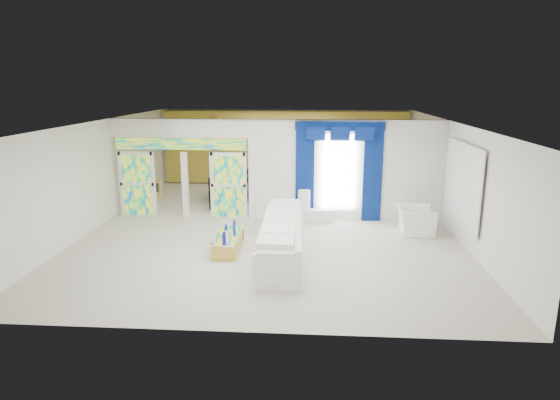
# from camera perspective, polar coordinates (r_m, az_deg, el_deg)

# --- Properties ---
(floor) EXTENTS (12.00, 12.00, 0.00)m
(floor) POSITION_cam_1_polar(r_m,az_deg,el_deg) (13.82, -0.91, -3.23)
(floor) COLOR #B7AF9E
(floor) RESTS_ON ground
(dividing_wall) EXTENTS (5.70, 0.18, 3.00)m
(dividing_wall) POSITION_cam_1_polar(r_m,az_deg,el_deg) (14.43, 7.96, 3.50)
(dividing_wall) COLOR white
(dividing_wall) RESTS_ON ground
(dividing_header) EXTENTS (4.30, 0.18, 0.55)m
(dividing_header) POSITION_cam_1_polar(r_m,az_deg,el_deg) (14.77, -11.82, 8.38)
(dividing_header) COLOR white
(dividing_header) RESTS_ON dividing_wall
(stained_panel_left) EXTENTS (0.95, 0.04, 2.00)m
(stained_panel_left) POSITION_cam_1_polar(r_m,az_deg,el_deg) (15.46, -16.61, 1.85)
(stained_panel_left) COLOR #994C3F
(stained_panel_left) RESTS_ON ground
(stained_panel_right) EXTENTS (0.95, 0.04, 2.00)m
(stained_panel_right) POSITION_cam_1_polar(r_m,az_deg,el_deg) (14.71, -6.14, 1.77)
(stained_panel_right) COLOR #994C3F
(stained_panel_right) RESTS_ON ground
(stained_transom) EXTENTS (4.00, 0.05, 0.35)m
(stained_transom) POSITION_cam_1_polar(r_m,az_deg,el_deg) (14.82, -11.73, 6.55)
(stained_transom) COLOR #994C3F
(stained_transom) RESTS_ON dividing_header
(window_pane) EXTENTS (1.00, 0.02, 2.30)m
(window_pane) POSITION_cam_1_polar(r_m,az_deg,el_deg) (14.32, 6.98, 3.26)
(window_pane) COLOR white
(window_pane) RESTS_ON dividing_wall
(blue_drape_left) EXTENTS (0.55, 0.10, 2.80)m
(blue_drape_left) POSITION_cam_1_polar(r_m,az_deg,el_deg) (14.28, 2.97, 3.11)
(blue_drape_left) COLOR #040F4C
(blue_drape_left) RESTS_ON ground
(blue_drape_right) EXTENTS (0.55, 0.10, 2.80)m
(blue_drape_right) POSITION_cam_1_polar(r_m,az_deg,el_deg) (14.39, 10.97, 2.95)
(blue_drape_right) COLOR #040F4C
(blue_drape_right) RESTS_ON ground
(blue_pelmet) EXTENTS (2.60, 0.12, 0.25)m
(blue_pelmet) POSITION_cam_1_polar(r_m,az_deg,el_deg) (14.11, 7.15, 8.71)
(blue_pelmet) COLOR #040F4C
(blue_pelmet) RESTS_ON dividing_wall
(wall_mirror) EXTENTS (0.04, 2.70, 1.90)m
(wall_mirror) POSITION_cam_1_polar(r_m,az_deg,el_deg) (12.99, 20.95, 1.81)
(wall_mirror) COLOR white
(wall_mirror) RESTS_ON ground
(gold_curtains) EXTENTS (9.70, 0.12, 2.90)m
(gold_curtains) POSITION_cam_1_polar(r_m,az_deg,el_deg) (19.27, 0.55, 6.20)
(gold_curtains) COLOR #AE7829
(gold_curtains) RESTS_ON ground
(white_sofa) EXTENTS (1.05, 4.26, 0.81)m
(white_sofa) POSITION_cam_1_polar(r_m,az_deg,el_deg) (11.51, 0.23, -4.66)
(white_sofa) COLOR white
(white_sofa) RESTS_ON ground
(coffee_table) EXTENTS (0.62, 1.69, 0.37)m
(coffee_table) POSITION_cam_1_polar(r_m,az_deg,el_deg) (12.01, -6.15, -5.02)
(coffee_table) COLOR #B59638
(coffee_table) RESTS_ON ground
(console_table) EXTENTS (1.14, 0.47, 0.37)m
(console_table) POSITION_cam_1_polar(r_m,az_deg,el_deg) (14.35, 4.05, -1.84)
(console_table) COLOR white
(console_table) RESTS_ON ground
(table_lamp) EXTENTS (0.36, 0.36, 0.58)m
(table_lamp) POSITION_cam_1_polar(r_m,az_deg,el_deg) (14.23, 2.88, 0.02)
(table_lamp) COLOR silver
(table_lamp) RESTS_ON console_table
(armchair) EXTENTS (1.03, 1.16, 0.72)m
(armchair) POSITION_cam_1_polar(r_m,az_deg,el_deg) (13.71, 15.76, -2.31)
(armchair) COLOR white
(armchair) RESTS_ON ground
(grand_piano) EXTENTS (1.40, 1.79, 0.87)m
(grand_piano) POSITION_cam_1_polar(r_m,az_deg,el_deg) (17.30, -5.66, 1.68)
(grand_piano) COLOR black
(grand_piano) RESTS_ON ground
(piano_bench) EXTENTS (0.97, 0.42, 0.32)m
(piano_bench) POSITION_cam_1_polar(r_m,az_deg,el_deg) (15.83, -6.58, -0.51)
(piano_bench) COLOR black
(piano_bench) RESTS_ON ground
(tv_console) EXTENTS (0.57, 0.53, 0.73)m
(tv_console) POSITION_cam_1_polar(r_m,az_deg,el_deg) (17.40, -14.69, 1.13)
(tv_console) COLOR tan
(tv_console) RESTS_ON ground
(chandelier) EXTENTS (0.60, 0.60, 0.60)m
(chandelier) POSITION_cam_1_polar(r_m,az_deg,el_deg) (16.97, -7.82, 8.96)
(chandelier) COLOR gold
(chandelier) RESTS_ON ceiling
(decanters) EXTENTS (0.24, 1.21, 0.22)m
(decanters) POSITION_cam_1_polar(r_m,az_deg,el_deg) (11.88, -6.29, -3.84)
(decanters) COLOR navy
(decanters) RESTS_ON coffee_table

